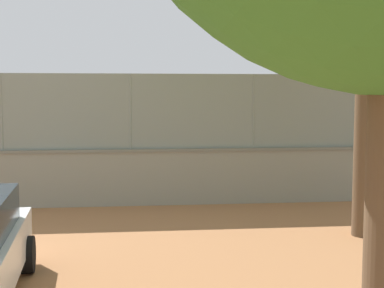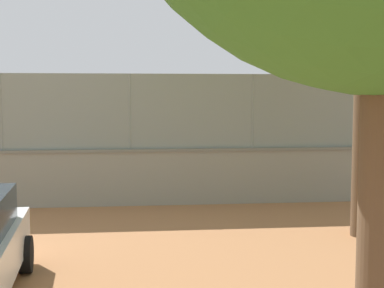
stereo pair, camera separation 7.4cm
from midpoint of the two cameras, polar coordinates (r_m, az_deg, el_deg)
ground_plane at (r=25.08m, az=-4.64°, el=-1.59°), size 260.00×260.00×0.00m
perimeter_wall at (r=14.59m, az=-6.36°, el=-3.45°), size 27.07×0.84×1.52m
fence_panel_on_wall at (r=14.43m, az=-6.43°, el=3.43°), size 26.59×0.59×2.00m
player_near_wall_returning at (r=25.49m, az=-3.20°, el=0.69°), size 1.26×0.74×1.62m
player_at_service_line at (r=19.87m, az=7.78°, el=-0.47°), size 1.27×0.75×1.70m
sports_ball at (r=24.54m, az=-4.18°, el=-1.60°), size 0.12×0.12×0.12m
spare_ball_by_wall at (r=16.87m, az=-17.90°, el=-4.80°), size 0.20×0.20×0.20m
courtside_bench at (r=16.55m, az=-12.93°, el=-3.60°), size 1.61×0.41×0.87m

